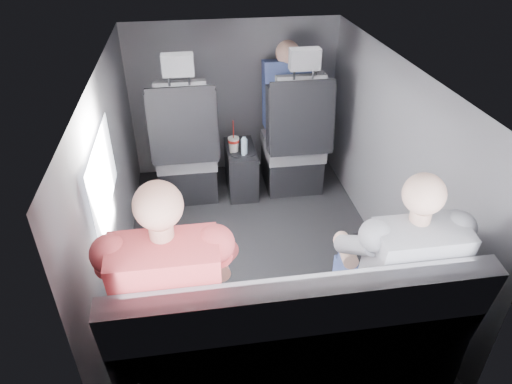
{
  "coord_description": "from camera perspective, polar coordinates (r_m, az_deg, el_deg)",
  "views": [
    {
      "loc": [
        -0.39,
        -2.5,
        2.14
      ],
      "look_at": [
        -0.01,
        -0.05,
        0.55
      ],
      "focal_mm": 32.0,
      "sensor_mm": 36.0,
      "label": 1
    }
  ],
  "objects": [
    {
      "name": "front_seat_left",
      "position": [
        3.77,
        -8.69,
        4.68
      ],
      "size": [
        0.52,
        0.58,
        1.26
      ],
      "color": "black",
      "rests_on": "floor"
    },
    {
      "name": "panel_back",
      "position": [
        1.94,
        6.25,
        -16.9
      ],
      "size": [
        1.8,
        0.02,
        1.35
      ],
      "primitive_type": "cube",
      "color": "#56565B",
      "rests_on": "floor"
    },
    {
      "name": "laptop_black",
      "position": [
        2.48,
        15.48,
        -6.33
      ],
      "size": [
        0.38,
        0.36,
        0.24
      ],
      "color": "black",
      "rests_on": "passenger_rear_right"
    },
    {
      "name": "water_bottle",
      "position": [
        3.7,
        -1.49,
        5.71
      ],
      "size": [
        0.05,
        0.05,
        0.15
      ],
      "color": "#A2BEDB",
      "rests_on": "center_console"
    },
    {
      "name": "passenger_front_right",
      "position": [
        3.95,
        3.78,
        11.83
      ],
      "size": [
        0.39,
        0.39,
        0.78
      ],
      "color": "navy",
      "rests_on": "front_seat_right"
    },
    {
      "name": "front_seat_right",
      "position": [
        3.86,
        4.8,
        5.66
      ],
      "size": [
        0.52,
        0.58,
        1.26
      ],
      "color": "black",
      "rests_on": "floor"
    },
    {
      "name": "soda_cup",
      "position": [
        3.74,
        -2.81,
        6.0
      ],
      "size": [
        0.09,
        0.09,
        0.28
      ],
      "color": "white",
      "rests_on": "center_console"
    },
    {
      "name": "ceiling",
      "position": [
        2.65,
        0.1,
        15.24
      ],
      "size": [
        2.6,
        2.6,
        0.0
      ],
      "primitive_type": "plane",
      "rotation": [
        3.14,
        0.0,
        0.0
      ],
      "color": "#B2B2AD",
      "rests_on": "panel_back"
    },
    {
      "name": "panel_front",
      "position": [
        4.09,
        -2.76,
        11.56
      ],
      "size": [
        1.8,
        0.02,
        1.35
      ],
      "primitive_type": "cube",
      "color": "#56565B",
      "rests_on": "floor"
    },
    {
      "name": "seatbelt",
      "position": [
        3.55,
        5.71,
        10.19
      ],
      "size": [
        0.35,
        0.11,
        0.59
      ],
      "primitive_type": "cube",
      "rotation": [
        -0.14,
        0.49,
        0.0
      ],
      "color": "black",
      "rests_on": "front_seat_right"
    },
    {
      "name": "panel_left",
      "position": [
        2.95,
        -17.49,
        1.08
      ],
      "size": [
        0.02,
        2.6,
        1.35
      ],
      "primitive_type": "cube",
      "color": "#56565B",
      "rests_on": "floor"
    },
    {
      "name": "center_console",
      "position": [
        3.92,
        -1.89,
        2.88
      ],
      "size": [
        0.24,
        0.48,
        0.41
      ],
      "color": "black",
      "rests_on": "floor"
    },
    {
      "name": "rear_bench",
      "position": [
        2.36,
        4.23,
        -18.38
      ],
      "size": [
        1.6,
        0.57,
        0.92
      ],
      "color": "slate",
      "rests_on": "floor"
    },
    {
      "name": "laptop_white",
      "position": [
        2.31,
        -11.79,
        -9.08
      ],
      "size": [
        0.32,
        0.3,
        0.24
      ],
      "color": "silver",
      "rests_on": "passenger_rear_left"
    },
    {
      "name": "floor",
      "position": [
        3.32,
        0.08,
        -7.62
      ],
      "size": [
        2.6,
        2.6,
        0.0
      ],
      "primitive_type": "plane",
      "color": "black",
      "rests_on": "ground"
    },
    {
      "name": "passenger_rear_right",
      "position": [
        2.34,
        16.82,
        -9.37
      ],
      "size": [
        0.5,
        0.62,
        1.23
      ],
      "color": "navy",
      "rests_on": "rear_bench"
    },
    {
      "name": "side_window",
      "position": [
        2.58,
        -18.57,
        1.94
      ],
      "size": [
        0.02,
        0.75,
        0.42
      ],
      "primitive_type": "cube",
      "color": "white",
      "rests_on": "panel_left"
    },
    {
      "name": "panel_right",
      "position": [
        3.17,
        16.39,
        3.66
      ],
      "size": [
        0.02,
        2.6,
        1.35
      ],
      "primitive_type": "cube",
      "color": "#56565B",
      "rests_on": "floor"
    },
    {
      "name": "passenger_rear_left",
      "position": [
        2.14,
        -10.41,
        -12.09
      ],
      "size": [
        0.54,
        0.65,
        1.29
      ],
      "color": "#38383D",
      "rests_on": "rear_bench"
    }
  ]
}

